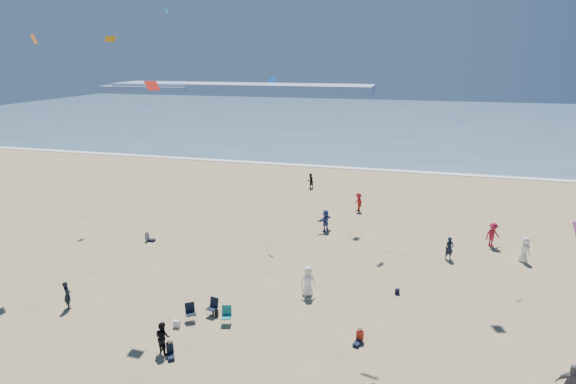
# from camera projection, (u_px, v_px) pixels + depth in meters

# --- Properties ---
(ocean) EXTENTS (220.00, 100.00, 0.06)m
(ocean) POSITION_uv_depth(u_px,v_px,m) (372.00, 119.00, 104.82)
(ocean) COLOR #476B84
(ocean) RESTS_ON ground
(surf_line) EXTENTS (220.00, 1.20, 0.08)m
(surf_line) POSITION_uv_depth(u_px,v_px,m) (344.00, 168.00, 58.44)
(surf_line) COLOR white
(surf_line) RESTS_ON ground
(headland_far) EXTENTS (110.00, 20.00, 3.20)m
(headland_far) POSITION_uv_depth(u_px,v_px,m) (241.00, 88.00, 188.18)
(headland_far) COLOR #7A8EA8
(headland_far) RESTS_ON ground
(headland_near) EXTENTS (40.00, 14.00, 2.00)m
(headland_near) POSITION_uv_depth(u_px,v_px,m) (149.00, 88.00, 193.22)
(headland_near) COLOR #7A8EA8
(headland_near) RESTS_ON ground
(standing_flyers) EXTENTS (30.75, 45.52, 1.93)m
(standing_flyers) POSITION_uv_depth(u_px,v_px,m) (373.00, 275.00, 27.94)
(standing_flyers) COLOR #314587
(standing_flyers) RESTS_ON ground
(seated_group) EXTENTS (18.30, 21.95, 0.84)m
(seated_group) POSITION_uv_depth(u_px,v_px,m) (220.00, 356.00, 21.08)
(seated_group) COLOR white
(seated_group) RESTS_ON ground
(chair_cluster) EXTENTS (2.79, 1.57, 1.00)m
(chair_cluster) POSITION_uv_depth(u_px,v_px,m) (210.00, 312.00, 24.53)
(chair_cluster) COLOR black
(chair_cluster) RESTS_ON ground
(white_tote) EXTENTS (0.35, 0.20, 0.40)m
(white_tote) POSITION_uv_depth(u_px,v_px,m) (177.00, 324.00, 23.98)
(white_tote) COLOR silver
(white_tote) RESTS_ON ground
(black_backpack) EXTENTS (0.30, 0.22, 0.38)m
(black_backpack) POSITION_uv_depth(u_px,v_px,m) (215.00, 313.00, 25.00)
(black_backpack) COLOR black
(black_backpack) RESTS_ON ground
(navy_bag) EXTENTS (0.28, 0.18, 0.34)m
(navy_bag) POSITION_uv_depth(u_px,v_px,m) (397.00, 291.00, 27.35)
(navy_bag) COLOR black
(navy_bag) RESTS_ON ground
(kites_aloft) EXTENTS (45.29, 42.41, 27.42)m
(kites_aloft) POSITION_uv_depth(u_px,v_px,m) (437.00, 27.00, 22.59)
(kites_aloft) COLOR white
(kites_aloft) RESTS_ON ground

